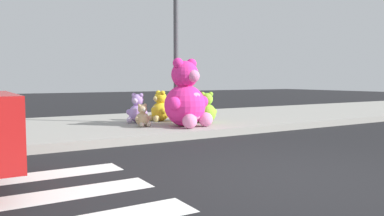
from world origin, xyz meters
The scene contains 9 objects.
ground_plane centered at (0.00, 0.00, 0.00)m, with size 60.00×60.00×0.00m, color black.
sidewalk centered at (0.00, 5.20, 0.07)m, with size 28.00×4.40×0.15m, color #9E9B93.
sign_pole centered at (1.00, 4.40, 1.85)m, with size 0.56×0.11×3.20m.
plush_pink_large centered at (0.92, 3.81, 0.72)m, with size 1.08×1.01×1.43m.
plush_lime centered at (1.66, 4.17, 0.43)m, with size 0.54×0.49×0.71m.
plush_yellow centered at (0.91, 5.05, 0.44)m, with size 0.50×0.56×0.73m.
plush_tan centered at (0.13, 4.28, 0.34)m, with size 0.37×0.33×0.48m.
plush_red centered at (1.50, 4.78, 0.39)m, with size 0.46×0.43×0.61m.
plush_lavender centered at (0.31, 4.98, 0.42)m, with size 0.49×0.48×0.68m.
Camera 1 is at (-3.15, -3.16, 1.14)m, focal length 36.00 mm.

